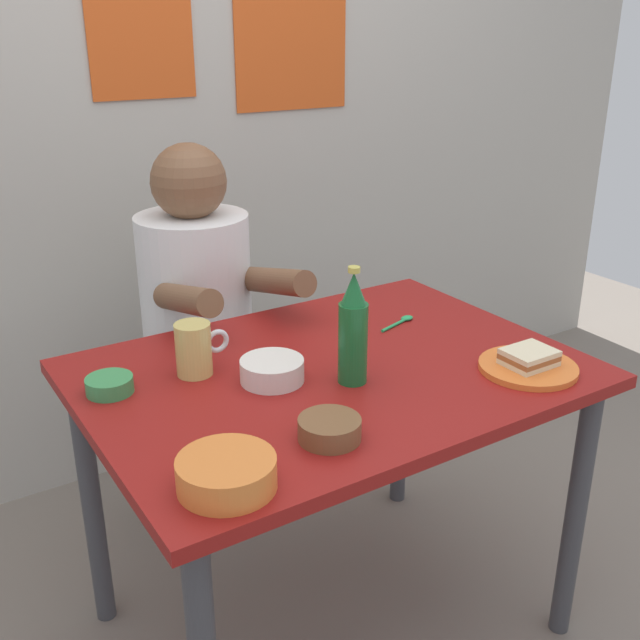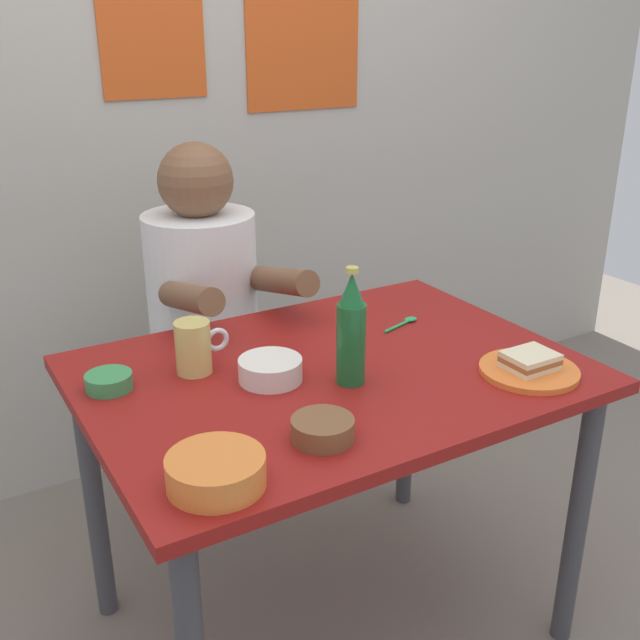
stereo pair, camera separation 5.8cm
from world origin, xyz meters
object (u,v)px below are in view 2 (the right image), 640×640
(dining_table, at_px, (331,404))
(condiment_bowl_brown, at_px, (323,428))
(sandwich, at_px, (530,360))
(plate_orange, at_px, (529,371))
(stool, at_px, (210,410))
(beer_bottle, at_px, (353,331))
(beer_mug, at_px, (194,347))
(person_seated, at_px, (203,285))

(dining_table, xyz_separation_m, condiment_bowl_brown, (-0.17, -0.26, 0.12))
(dining_table, distance_m, sandwich, 0.46)
(plate_orange, distance_m, sandwich, 0.02)
(dining_table, bearing_deg, stool, 95.07)
(beer_bottle, height_order, condiment_bowl_brown, beer_bottle)
(dining_table, bearing_deg, plate_orange, -34.20)
(beer_mug, bearing_deg, person_seated, 65.83)
(stool, xyz_separation_m, condiment_bowl_brown, (-0.12, -0.89, 0.41))
(person_seated, bearing_deg, plate_orange, -64.08)
(plate_orange, relative_size, sandwich, 2.00)
(person_seated, xyz_separation_m, condiment_bowl_brown, (-0.12, -0.87, -0.00))
(beer_mug, bearing_deg, sandwich, -31.27)
(plate_orange, xyz_separation_m, sandwich, (-0.00, 0.00, 0.02))
(person_seated, height_order, beer_mug, person_seated)
(plate_orange, bearing_deg, beer_mug, 148.73)
(person_seated, bearing_deg, sandwich, -64.08)
(dining_table, distance_m, person_seated, 0.63)
(plate_orange, xyz_separation_m, condiment_bowl_brown, (-0.54, -0.01, 0.02))
(stool, height_order, condiment_bowl_brown, condiment_bowl_brown)
(beer_mug, height_order, beer_bottle, beer_bottle)
(dining_table, relative_size, stool, 2.44)
(beer_bottle, relative_size, condiment_bowl_brown, 2.18)
(beer_bottle, bearing_deg, person_seated, 94.95)
(stool, height_order, plate_orange, plate_orange)
(person_seated, relative_size, sandwich, 6.54)
(plate_orange, distance_m, beer_bottle, 0.41)
(dining_table, xyz_separation_m, sandwich, (0.37, -0.25, 0.13))
(plate_orange, relative_size, beer_mug, 1.75)
(dining_table, bearing_deg, sandwich, -34.20)
(stool, xyz_separation_m, beer_mug, (-0.22, -0.49, 0.45))
(stool, height_order, beer_bottle, beer_bottle)
(sandwich, distance_m, condiment_bowl_brown, 0.54)
(person_seated, distance_m, plate_orange, 0.96)
(stool, xyz_separation_m, plate_orange, (0.42, -0.88, 0.40))
(dining_table, distance_m, plate_orange, 0.45)
(dining_table, xyz_separation_m, person_seated, (-0.06, 0.62, 0.12))
(plate_orange, xyz_separation_m, beer_bottle, (-0.36, 0.17, 0.11))
(dining_table, height_order, plate_orange, plate_orange)
(person_seated, bearing_deg, stool, 90.00)
(dining_table, bearing_deg, beer_mug, 152.97)
(beer_mug, distance_m, condiment_bowl_brown, 0.41)
(plate_orange, height_order, beer_bottle, beer_bottle)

